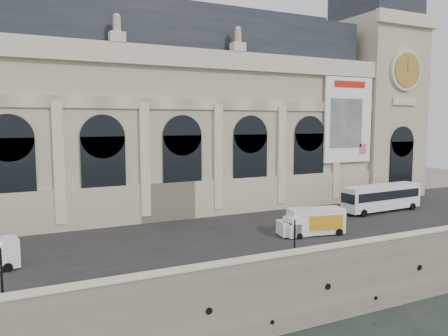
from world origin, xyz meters
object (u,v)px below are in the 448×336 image
(lamp_left, at_px, (1,273))
(lamp_right, at_px, (295,237))
(box_truck, at_px, (312,222))
(van_c, at_px, (304,226))
(bus_right, at_px, (382,197))

(lamp_left, distance_m, lamp_right, 24.49)
(box_truck, relative_size, lamp_right, 1.94)
(van_c, bearing_deg, bus_right, 18.65)
(bus_right, bearing_deg, box_truck, -160.24)
(lamp_left, bearing_deg, bus_right, 13.66)
(box_truck, xyz_separation_m, lamp_left, (-31.14, -5.64, 0.70))
(bus_right, distance_m, lamp_right, 26.16)
(bus_right, bearing_deg, van_c, -161.35)
(lamp_right, bearing_deg, bus_right, 27.33)
(bus_right, relative_size, lamp_left, 2.96)
(box_truck, relative_size, lamp_left, 1.75)
(box_truck, bearing_deg, van_c, -177.95)
(bus_right, height_order, lamp_right, lamp_right)
(van_c, xyz_separation_m, lamp_right, (-5.46, -6.01, 0.82))
(box_truck, bearing_deg, bus_right, 19.76)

